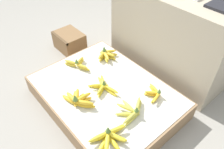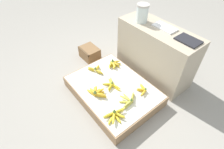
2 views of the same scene
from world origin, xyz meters
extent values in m
plane|color=gray|center=(0.00, 0.00, 0.00)|extent=(10.00, 10.00, 0.00)
cube|color=#997551|center=(0.00, 0.00, 0.08)|extent=(1.08, 0.80, 0.16)
cube|color=silver|center=(0.00, 0.00, 0.16)|extent=(1.05, 0.78, 0.00)
cube|color=tan|center=(0.02, 0.70, 0.36)|extent=(1.05, 0.41, 0.72)
cube|color=olive|center=(-0.83, 0.20, 0.09)|extent=(0.29, 0.23, 0.18)
cube|color=brown|center=(-0.83, 0.10, 0.17)|extent=(0.29, 0.02, 0.02)
ellipsoid|color=gold|center=(0.04, -0.21, 0.17)|extent=(0.12, 0.11, 0.03)
ellipsoid|color=gold|center=(0.00, -0.20, 0.17)|extent=(0.05, 0.14, 0.03)
ellipsoid|color=gold|center=(-0.03, -0.21, 0.17)|extent=(0.09, 0.13, 0.03)
ellipsoid|color=gold|center=(-0.06, -0.22, 0.17)|extent=(0.13, 0.09, 0.03)
ellipsoid|color=gold|center=(-0.08, -0.27, 0.17)|extent=(0.14, 0.06, 0.03)
ellipsoid|color=gold|center=(0.04, -0.22, 0.21)|extent=(0.12, 0.11, 0.03)
ellipsoid|color=gold|center=(-0.01, -0.20, 0.21)|extent=(0.04, 0.13, 0.03)
ellipsoid|color=gold|center=(-0.05, -0.22, 0.21)|extent=(0.12, 0.11, 0.03)
ellipsoid|color=gold|center=(-0.05, -0.25, 0.21)|extent=(0.13, 0.03, 0.03)
cone|color=#5B7F3D|center=(-0.01, -0.25, 0.25)|extent=(0.04, 0.04, 0.05)
ellipsoid|color=yellow|center=(0.30, -0.29, 0.17)|extent=(0.08, 0.15, 0.03)
ellipsoid|color=yellow|center=(0.35, -0.30, 0.17)|extent=(0.09, 0.14, 0.03)
ellipsoid|color=yellow|center=(0.38, -0.25, 0.17)|extent=(0.15, 0.05, 0.03)
ellipsoid|color=yellow|center=(0.36, -0.22, 0.17)|extent=(0.14, 0.10, 0.03)
ellipsoid|color=yellow|center=(0.32, -0.19, 0.17)|extent=(0.04, 0.15, 0.03)
ellipsoid|color=yellow|center=(0.31, -0.30, 0.20)|extent=(0.06, 0.15, 0.03)
ellipsoid|color=yellow|center=(0.37, -0.29, 0.20)|extent=(0.12, 0.12, 0.03)
ellipsoid|color=yellow|center=(0.37, -0.23, 0.20)|extent=(0.15, 0.07, 0.03)
ellipsoid|color=yellow|center=(0.33, -0.20, 0.20)|extent=(0.07, 0.15, 0.03)
cone|color=#5B7F3D|center=(0.32, -0.24, 0.24)|extent=(0.03, 0.03, 0.05)
ellipsoid|color=gold|center=(-0.29, 0.01, 0.17)|extent=(0.11, 0.07, 0.03)
ellipsoid|color=gold|center=(-0.38, 0.03, 0.17)|extent=(0.07, 0.11, 0.03)
ellipsoid|color=gold|center=(-0.41, -0.04, 0.17)|extent=(0.11, 0.07, 0.03)
ellipsoid|color=gold|center=(-0.30, 0.00, 0.20)|extent=(0.11, 0.06, 0.03)
ellipsoid|color=gold|center=(-0.37, 0.03, 0.20)|extent=(0.07, 0.11, 0.03)
ellipsoid|color=gold|center=(-0.41, -0.04, 0.20)|extent=(0.11, 0.07, 0.03)
cone|color=#5B7F3D|center=(-0.35, -0.02, 0.23)|extent=(0.03, 0.03, 0.04)
ellipsoid|color=yellow|center=(-0.07, 0.02, 0.17)|extent=(0.14, 0.07, 0.02)
ellipsoid|color=yellow|center=(-0.06, -0.04, 0.17)|extent=(0.12, 0.11, 0.02)
ellipsoid|color=yellow|center=(0.00, -0.03, 0.17)|extent=(0.09, 0.14, 0.02)
ellipsoid|color=yellow|center=(0.04, 0.01, 0.17)|extent=(0.15, 0.04, 0.02)
ellipsoid|color=yellow|center=(-0.05, 0.02, 0.19)|extent=(0.14, 0.09, 0.02)
ellipsoid|color=yellow|center=(-0.04, -0.03, 0.19)|extent=(0.11, 0.13, 0.02)
ellipsoid|color=yellow|center=(0.00, -0.04, 0.19)|extent=(0.08, 0.14, 0.02)
ellipsoid|color=yellow|center=(0.05, 0.01, 0.19)|extent=(0.15, 0.05, 0.02)
cone|color=#5B7F3D|center=(-0.02, 0.00, 0.22)|extent=(0.03, 0.03, 0.04)
ellipsoid|color=gold|center=(0.30, 0.04, 0.17)|extent=(0.11, 0.16, 0.03)
ellipsoid|color=gold|center=(0.25, 0.01, 0.17)|extent=(0.17, 0.04, 0.03)
ellipsoid|color=gold|center=(0.28, -0.04, 0.17)|extent=(0.13, 0.14, 0.03)
ellipsoid|color=gold|center=(0.33, -0.04, 0.17)|extent=(0.05, 0.17, 0.03)
ellipsoid|color=gold|center=(0.29, 0.04, 0.20)|extent=(0.12, 0.15, 0.03)
ellipsoid|color=gold|center=(0.26, -0.02, 0.20)|extent=(0.16, 0.08, 0.03)
ellipsoid|color=gold|center=(0.33, -0.05, 0.20)|extent=(0.04, 0.17, 0.03)
cone|color=#5B7F3D|center=(0.32, 0.00, 0.23)|extent=(0.03, 0.03, 0.04)
ellipsoid|color=gold|center=(-0.31, 0.23, 0.17)|extent=(0.09, 0.15, 0.03)
ellipsoid|color=gold|center=(-0.29, 0.24, 0.17)|extent=(0.15, 0.09, 0.03)
ellipsoid|color=gold|center=(-0.28, 0.27, 0.17)|extent=(0.15, 0.07, 0.03)
ellipsoid|color=gold|center=(-0.30, 0.29, 0.17)|extent=(0.11, 0.14, 0.03)
ellipsoid|color=gold|center=(-0.31, 0.22, 0.20)|extent=(0.09, 0.15, 0.03)
ellipsoid|color=gold|center=(-0.28, 0.24, 0.20)|extent=(0.15, 0.08, 0.03)
ellipsoid|color=gold|center=(-0.29, 0.26, 0.20)|extent=(0.15, 0.07, 0.03)
ellipsoid|color=gold|center=(-0.31, 0.28, 0.20)|extent=(0.09, 0.15, 0.03)
cone|color=#5B7F3D|center=(-0.32, 0.25, 0.24)|extent=(0.04, 0.04, 0.05)
ellipsoid|color=gold|center=(0.25, 0.26, 0.17)|extent=(0.12, 0.05, 0.02)
ellipsoid|color=gold|center=(0.27, 0.22, 0.17)|extent=(0.10, 0.09, 0.02)
ellipsoid|color=gold|center=(0.31, 0.21, 0.17)|extent=(0.04, 0.12, 0.02)
ellipsoid|color=gold|center=(0.25, 0.26, 0.19)|extent=(0.12, 0.05, 0.02)
ellipsoid|color=gold|center=(0.27, 0.22, 0.19)|extent=(0.10, 0.09, 0.02)
ellipsoid|color=gold|center=(0.32, 0.21, 0.19)|extent=(0.06, 0.12, 0.02)
cone|color=#5B7F3D|center=(0.31, 0.25, 0.22)|extent=(0.03, 0.03, 0.04)
camera|label=1|loc=(0.90, -0.71, 1.34)|focal=35.00mm
camera|label=2|loc=(1.12, -0.91, 1.75)|focal=28.00mm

